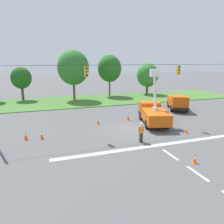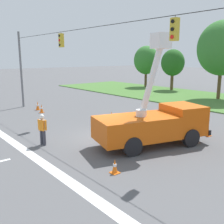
# 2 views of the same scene
# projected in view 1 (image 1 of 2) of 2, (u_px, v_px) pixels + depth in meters

# --- Properties ---
(ground_plane) EXTENTS (200.00, 200.00, 0.00)m
(ground_plane) POSITION_uv_depth(u_px,v_px,m) (133.00, 129.00, 22.84)
(ground_plane) COLOR #565659
(grass_verge) EXTENTS (56.00, 12.00, 0.10)m
(grass_verge) POSITION_uv_depth(u_px,v_px,m) (92.00, 100.00, 39.38)
(grass_verge) COLOR #477533
(grass_verge) RESTS_ON ground
(lane_markings) EXTENTS (17.60, 15.25, 0.01)m
(lane_markings) POSITION_uv_depth(u_px,v_px,m) (167.00, 152.00, 17.11)
(lane_markings) COLOR silver
(lane_markings) RESTS_ON ground
(signal_gantry) EXTENTS (26.20, 0.33, 7.20)m
(signal_gantry) POSITION_uv_depth(u_px,v_px,m) (135.00, 89.00, 21.87)
(signal_gantry) COLOR slate
(signal_gantry) RESTS_ON ground
(tree_west) EXTENTS (3.51, 3.09, 5.96)m
(tree_west) POSITION_uv_depth(u_px,v_px,m) (21.00, 78.00, 38.28)
(tree_west) COLOR brown
(tree_west) RESTS_ON ground
(tree_centre) EXTENTS (5.52, 5.37, 8.88)m
(tree_centre) POSITION_uv_depth(u_px,v_px,m) (73.00, 68.00, 38.21)
(tree_centre) COLOR brown
(tree_centre) RESTS_ON ground
(tree_east) EXTENTS (4.63, 4.54, 8.13)m
(tree_east) POSITION_uv_depth(u_px,v_px,m) (110.00, 69.00, 42.72)
(tree_east) COLOR brown
(tree_east) RESTS_ON ground
(tree_far_east) EXTENTS (4.39, 4.74, 6.56)m
(tree_far_east) POSITION_uv_depth(u_px,v_px,m) (147.00, 75.00, 45.44)
(tree_far_east) COLOR brown
(tree_far_east) RESTS_ON ground
(utility_truck_bucket_lift) EXTENTS (4.11, 6.77, 6.09)m
(utility_truck_bucket_lift) POSITION_uv_depth(u_px,v_px,m) (153.00, 112.00, 24.63)
(utility_truck_bucket_lift) COLOR #D6560F
(utility_truck_bucket_lift) RESTS_ON ground
(utility_truck_support_near) EXTENTS (4.58, 6.21, 2.23)m
(utility_truck_support_near) POSITION_uv_depth(u_px,v_px,m) (178.00, 102.00, 31.76)
(utility_truck_support_near) COLOR #D6560F
(utility_truck_support_near) RESTS_ON ground
(road_worker) EXTENTS (0.62, 0.35, 1.77)m
(road_worker) POSITION_uv_depth(u_px,v_px,m) (141.00, 131.00, 19.02)
(road_worker) COLOR #383842
(road_worker) RESTS_ON ground
(traffic_cone_foreground_left) EXTENTS (0.36, 0.36, 0.66)m
(traffic_cone_foreground_left) POSITION_uv_depth(u_px,v_px,m) (145.00, 113.00, 28.78)
(traffic_cone_foreground_left) COLOR orange
(traffic_cone_foreground_left) RESTS_ON ground
(traffic_cone_foreground_right) EXTENTS (0.36, 0.36, 0.63)m
(traffic_cone_foreground_right) POSITION_uv_depth(u_px,v_px,m) (187.00, 130.00, 21.57)
(traffic_cone_foreground_right) COLOR orange
(traffic_cone_foreground_right) RESTS_ON ground
(traffic_cone_mid_left) EXTENTS (0.36, 0.36, 0.69)m
(traffic_cone_mid_left) POSITION_uv_depth(u_px,v_px,m) (98.00, 121.00, 24.68)
(traffic_cone_mid_left) COLOR orange
(traffic_cone_mid_left) RESTS_ON ground
(traffic_cone_mid_right) EXTENTS (0.36, 0.36, 0.80)m
(traffic_cone_mid_right) POSITION_uv_depth(u_px,v_px,m) (128.00, 117.00, 26.37)
(traffic_cone_mid_right) COLOR orange
(traffic_cone_mid_right) RESTS_ON ground
(traffic_cone_near_bucket) EXTENTS (0.36, 0.36, 0.75)m
(traffic_cone_near_bucket) POSITION_uv_depth(u_px,v_px,m) (42.00, 135.00, 19.97)
(traffic_cone_near_bucket) COLOR orange
(traffic_cone_near_bucket) RESTS_ON ground
(traffic_cone_lane_edge_a) EXTENTS (0.36, 0.36, 0.82)m
(traffic_cone_lane_edge_a) POSITION_uv_depth(u_px,v_px,m) (26.00, 135.00, 19.76)
(traffic_cone_lane_edge_a) COLOR orange
(traffic_cone_lane_edge_a) RESTS_ON ground
(traffic_cone_far_left) EXTENTS (0.36, 0.36, 0.67)m
(traffic_cone_far_left) POSITION_uv_depth(u_px,v_px,m) (195.00, 159.00, 15.22)
(traffic_cone_far_left) COLOR orange
(traffic_cone_far_left) RESTS_ON ground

